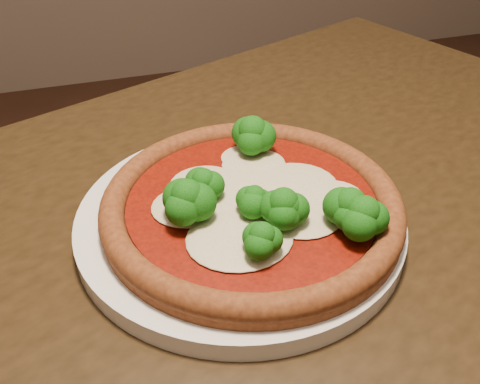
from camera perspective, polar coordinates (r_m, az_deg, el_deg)
name	(u,v)px	position (r m, az deg, el deg)	size (l,w,h in m)	color
dining_table	(232,344)	(0.54, -0.82, -15.87)	(1.34, 1.10, 0.75)	black
plate	(240,219)	(0.49, 0.00, -2.90)	(0.30, 0.30, 0.02)	silver
pizza	(255,202)	(0.47, 1.64, -1.07)	(0.27, 0.27, 0.06)	brown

